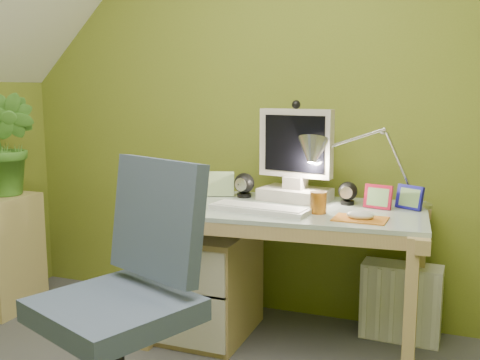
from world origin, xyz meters
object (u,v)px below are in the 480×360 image
(desk_lamp, at_px, (388,150))
(task_chair, at_px, (114,304))
(desk, at_px, (284,277))
(potted_plant, at_px, (8,145))
(side_ledge, at_px, (6,254))
(monitor, at_px, (296,151))
(radiator, at_px, (401,302))

(desk_lamp, xyz_separation_m, task_chair, (-0.80, -1.12, -0.47))
(desk, distance_m, potted_plant, 1.70)
(desk, height_order, desk_lamp, desk_lamp)
(side_ledge, xyz_separation_m, potted_plant, (0.02, 0.05, 0.62))
(side_ledge, distance_m, task_chair, 1.51)
(desk_lamp, bearing_deg, potted_plant, -171.52)
(monitor, distance_m, side_ledge, 1.76)
(desk, relative_size, monitor, 2.60)
(desk, height_order, monitor, monitor)
(side_ledge, bearing_deg, radiator, 10.81)
(desk, distance_m, radiator, 0.62)
(potted_plant, bearing_deg, desk, 2.87)
(side_ledge, height_order, potted_plant, potted_plant)
(task_chair, bearing_deg, desk, 91.61)
(monitor, relative_size, side_ledge, 0.76)
(desk_lamp, distance_m, radiator, 0.79)
(potted_plant, bearing_deg, side_ledge, -110.73)
(desk, xyz_separation_m, monitor, (-0.00, 0.18, 0.60))
(monitor, bearing_deg, task_chair, -98.76)
(desk_lamp, xyz_separation_m, side_ledge, (-2.06, -0.31, -0.65))
(task_chair, bearing_deg, desk_lamp, 76.45)
(desk_lamp, distance_m, side_ledge, 2.18)
(desk, xyz_separation_m, desk_lamp, (0.45, 0.18, 0.63))
(potted_plant, height_order, task_chair, potted_plant)
(side_ledge, xyz_separation_m, radiator, (2.15, 0.41, -0.14))
(desk, bearing_deg, side_ledge, -179.96)
(task_chair, relative_size, radiator, 2.61)
(monitor, height_order, task_chair, monitor)
(desk_lamp, bearing_deg, desk, -156.96)
(monitor, height_order, side_ledge, monitor)
(desk_lamp, bearing_deg, task_chair, -124.35)
(desk, distance_m, task_chair, 1.01)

